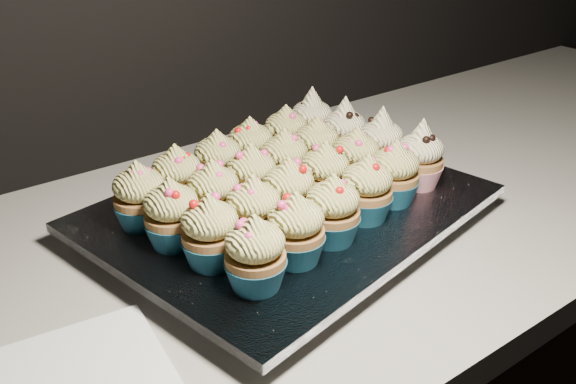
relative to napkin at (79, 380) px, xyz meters
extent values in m
cube|color=beige|center=(0.20, 0.12, -0.02)|extent=(2.44, 0.64, 0.04)
cube|color=white|center=(0.00, 0.00, 0.00)|extent=(0.18, 0.18, 0.00)
cube|color=black|center=(0.32, 0.11, 0.01)|extent=(0.48, 0.40, 0.02)
cube|color=silver|center=(0.32, 0.11, 0.03)|extent=(0.52, 0.44, 0.01)
cone|color=#17556D|center=(0.18, -0.01, 0.05)|extent=(0.06, 0.06, 0.03)
ellipsoid|color=#E0D571|center=(0.18, -0.01, 0.09)|extent=(0.06, 0.06, 0.04)
cone|color=#E0D571|center=(0.18, -0.01, 0.11)|extent=(0.03, 0.03, 0.02)
cone|color=#17556D|center=(0.24, 0.00, 0.05)|extent=(0.06, 0.06, 0.03)
ellipsoid|color=#E0D571|center=(0.24, 0.00, 0.09)|extent=(0.06, 0.06, 0.04)
cone|color=#E0D571|center=(0.24, 0.00, 0.11)|extent=(0.03, 0.03, 0.02)
cone|color=#17556D|center=(0.30, 0.01, 0.05)|extent=(0.06, 0.06, 0.03)
ellipsoid|color=#E0D571|center=(0.30, 0.01, 0.09)|extent=(0.06, 0.06, 0.04)
cone|color=#E0D571|center=(0.30, 0.01, 0.11)|extent=(0.03, 0.03, 0.02)
cone|color=#17556D|center=(0.37, 0.02, 0.05)|extent=(0.06, 0.06, 0.03)
ellipsoid|color=#E0D571|center=(0.37, 0.02, 0.09)|extent=(0.06, 0.06, 0.04)
cone|color=#E0D571|center=(0.37, 0.02, 0.11)|extent=(0.03, 0.03, 0.02)
cone|color=#17556D|center=(0.42, 0.03, 0.05)|extent=(0.06, 0.06, 0.03)
ellipsoid|color=#E0D571|center=(0.42, 0.03, 0.09)|extent=(0.06, 0.06, 0.04)
cone|color=#E0D571|center=(0.42, 0.03, 0.11)|extent=(0.03, 0.03, 0.02)
cone|color=red|center=(0.48, 0.05, 0.05)|extent=(0.06, 0.06, 0.03)
ellipsoid|color=#FDEBB2|center=(0.48, 0.05, 0.09)|extent=(0.06, 0.06, 0.04)
cone|color=#FDEBB2|center=(0.48, 0.05, 0.11)|extent=(0.03, 0.03, 0.03)
cone|color=#17556D|center=(0.17, 0.05, 0.05)|extent=(0.06, 0.06, 0.03)
ellipsoid|color=#E0D571|center=(0.17, 0.05, 0.09)|extent=(0.06, 0.06, 0.04)
cone|color=#E0D571|center=(0.17, 0.05, 0.11)|extent=(0.03, 0.03, 0.02)
cone|color=#17556D|center=(0.23, 0.06, 0.05)|extent=(0.06, 0.06, 0.03)
ellipsoid|color=#E0D571|center=(0.23, 0.06, 0.09)|extent=(0.06, 0.06, 0.04)
cone|color=#E0D571|center=(0.23, 0.06, 0.11)|extent=(0.03, 0.03, 0.02)
cone|color=#17556D|center=(0.29, 0.07, 0.05)|extent=(0.06, 0.06, 0.03)
ellipsoid|color=#E0D571|center=(0.29, 0.07, 0.09)|extent=(0.06, 0.06, 0.04)
cone|color=#E0D571|center=(0.29, 0.07, 0.11)|extent=(0.03, 0.03, 0.02)
cone|color=#17556D|center=(0.35, 0.08, 0.05)|extent=(0.06, 0.06, 0.03)
ellipsoid|color=#E0D571|center=(0.35, 0.08, 0.09)|extent=(0.06, 0.06, 0.04)
cone|color=#E0D571|center=(0.35, 0.08, 0.11)|extent=(0.03, 0.03, 0.02)
cone|color=#17556D|center=(0.42, 0.09, 0.05)|extent=(0.06, 0.06, 0.03)
ellipsoid|color=#E0D571|center=(0.42, 0.09, 0.09)|extent=(0.06, 0.06, 0.04)
cone|color=#E0D571|center=(0.42, 0.09, 0.11)|extent=(0.03, 0.03, 0.02)
cone|color=red|center=(0.48, 0.11, 0.05)|extent=(0.06, 0.06, 0.03)
ellipsoid|color=#FDEBB2|center=(0.48, 0.11, 0.09)|extent=(0.06, 0.06, 0.04)
cone|color=#FDEBB2|center=(0.48, 0.11, 0.11)|extent=(0.03, 0.03, 0.03)
cone|color=#17556D|center=(0.16, 0.11, 0.05)|extent=(0.06, 0.06, 0.03)
ellipsoid|color=#E0D571|center=(0.16, 0.11, 0.09)|extent=(0.06, 0.06, 0.04)
cone|color=#E0D571|center=(0.16, 0.11, 0.11)|extent=(0.03, 0.03, 0.02)
cone|color=#17556D|center=(0.22, 0.12, 0.05)|extent=(0.06, 0.06, 0.03)
ellipsoid|color=#E0D571|center=(0.22, 0.12, 0.09)|extent=(0.06, 0.06, 0.04)
cone|color=#E0D571|center=(0.22, 0.12, 0.11)|extent=(0.03, 0.03, 0.02)
cone|color=#17556D|center=(0.28, 0.13, 0.05)|extent=(0.06, 0.06, 0.03)
ellipsoid|color=#E0D571|center=(0.28, 0.13, 0.09)|extent=(0.06, 0.06, 0.04)
cone|color=#E0D571|center=(0.28, 0.13, 0.11)|extent=(0.03, 0.03, 0.02)
cone|color=#17556D|center=(0.34, 0.15, 0.05)|extent=(0.06, 0.06, 0.03)
ellipsoid|color=#E0D571|center=(0.34, 0.15, 0.09)|extent=(0.06, 0.06, 0.04)
cone|color=#E0D571|center=(0.34, 0.15, 0.11)|extent=(0.03, 0.03, 0.02)
cone|color=#17556D|center=(0.40, 0.16, 0.05)|extent=(0.06, 0.06, 0.03)
ellipsoid|color=#E0D571|center=(0.40, 0.16, 0.09)|extent=(0.06, 0.06, 0.04)
cone|color=#E0D571|center=(0.40, 0.16, 0.11)|extent=(0.03, 0.03, 0.02)
cone|color=red|center=(0.46, 0.17, 0.05)|extent=(0.06, 0.06, 0.03)
ellipsoid|color=#FDEBB2|center=(0.46, 0.17, 0.09)|extent=(0.06, 0.06, 0.04)
cone|color=#FDEBB2|center=(0.46, 0.17, 0.11)|extent=(0.03, 0.03, 0.03)
cone|color=#17556D|center=(0.15, 0.17, 0.05)|extent=(0.06, 0.06, 0.03)
ellipsoid|color=#E0D571|center=(0.15, 0.17, 0.09)|extent=(0.06, 0.06, 0.04)
cone|color=#E0D571|center=(0.15, 0.17, 0.11)|extent=(0.03, 0.03, 0.02)
cone|color=#17556D|center=(0.20, 0.18, 0.05)|extent=(0.06, 0.06, 0.03)
ellipsoid|color=#E0D571|center=(0.20, 0.18, 0.09)|extent=(0.06, 0.06, 0.04)
cone|color=#E0D571|center=(0.20, 0.18, 0.11)|extent=(0.03, 0.03, 0.02)
cone|color=#17556D|center=(0.27, 0.19, 0.05)|extent=(0.06, 0.06, 0.03)
ellipsoid|color=#E0D571|center=(0.27, 0.19, 0.09)|extent=(0.06, 0.06, 0.04)
cone|color=#E0D571|center=(0.27, 0.19, 0.11)|extent=(0.03, 0.03, 0.02)
cone|color=#17556D|center=(0.33, 0.21, 0.05)|extent=(0.06, 0.06, 0.03)
ellipsoid|color=#E0D571|center=(0.33, 0.21, 0.09)|extent=(0.06, 0.06, 0.04)
cone|color=#E0D571|center=(0.33, 0.21, 0.11)|extent=(0.03, 0.03, 0.02)
cone|color=#17556D|center=(0.39, 0.22, 0.05)|extent=(0.06, 0.06, 0.03)
ellipsoid|color=#E0D571|center=(0.39, 0.22, 0.09)|extent=(0.06, 0.06, 0.04)
cone|color=#E0D571|center=(0.39, 0.22, 0.11)|extent=(0.03, 0.03, 0.02)
cone|color=red|center=(0.45, 0.23, 0.05)|extent=(0.06, 0.06, 0.03)
ellipsoid|color=#FDEBB2|center=(0.45, 0.23, 0.09)|extent=(0.06, 0.06, 0.04)
cone|color=#FDEBB2|center=(0.45, 0.23, 0.11)|extent=(0.03, 0.03, 0.03)
camera|label=1|loc=(-0.11, -0.46, 0.41)|focal=40.00mm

